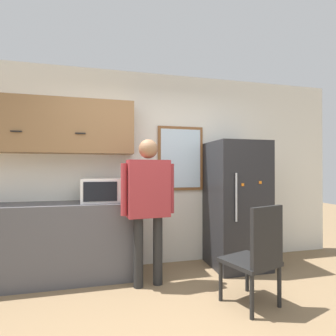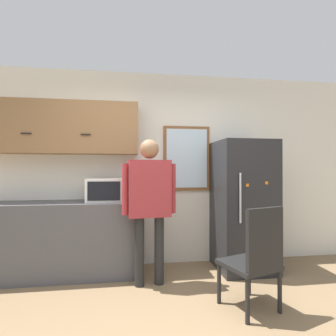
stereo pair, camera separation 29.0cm
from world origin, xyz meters
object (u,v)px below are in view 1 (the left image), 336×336
person (148,196)px  chair (257,253)px  microwave (105,190)px  refrigerator (236,204)px

person → chair: person is taller
microwave → person: 0.63m
refrigerator → chair: (-0.34, -1.04, -0.33)m
chair → person: bearing=-56.4°
person → refrigerator: 1.33m
person → refrigerator: refrigerator is taller
refrigerator → chair: size_ratio=1.73×
microwave → chair: (1.43, -1.13, -0.55)m
refrigerator → person: bearing=-166.3°
microwave → person: person is taller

